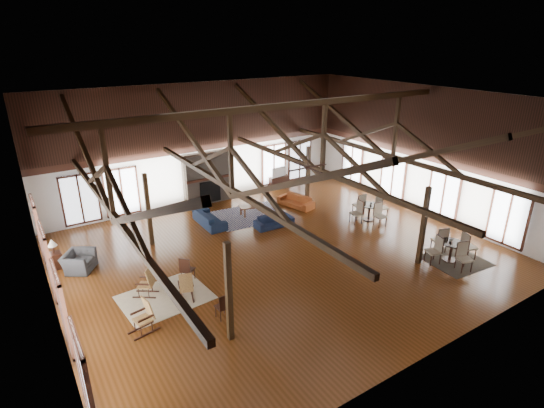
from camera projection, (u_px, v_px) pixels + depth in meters
floor at (279, 253)px, 16.82m from camera, size 16.00×16.00×0.00m
ceiling at (281, 99)px, 14.61m from camera, size 16.00×14.00×0.02m
wall_back at (202, 144)px, 21.19m from camera, size 16.00×0.02×6.00m
wall_front at (441, 259)px, 10.24m from camera, size 16.00×0.02×6.00m
wall_left at (39, 231)px, 11.69m from camera, size 0.02×14.00×6.00m
wall_right at (423, 152)px, 19.74m from camera, size 0.02×14.00×6.00m
roof_truss at (280, 154)px, 15.33m from camera, size 15.60×14.07×3.14m
post_grid at (280, 218)px, 16.26m from camera, size 8.16×7.16×3.05m
fireplace at (207, 178)px, 21.56m from camera, size 2.50×0.69×2.60m
ceiling_fan at (308, 167)px, 14.91m from camera, size 1.60×1.60×0.75m
sofa_navy_front at (274, 221)px, 19.09m from camera, size 1.81×0.77×0.52m
sofa_navy_left at (210, 218)px, 19.24m from camera, size 2.10×0.82×0.61m
sofa_orange at (296, 201)px, 21.37m from camera, size 2.02×1.19×0.55m
coffee_table at (252, 206)px, 20.34m from camera, size 1.29×0.83×0.46m
vase at (252, 203)px, 20.28m from camera, size 0.26×0.26×0.21m
armchair at (79, 261)px, 15.48m from camera, size 1.38×1.42×0.70m
side_table_lamp at (55, 257)px, 15.58m from camera, size 0.46×0.46×1.18m
rocking_chair_a at (147, 283)px, 13.91m from camera, size 0.87×0.78×1.00m
rocking_chair_b at (186, 287)px, 13.70m from camera, size 0.59×0.84×0.98m
rocking_chair_c at (145, 316)px, 12.23m from camera, size 0.89×0.59×1.06m
side_chair_a at (186, 268)px, 14.62m from camera, size 0.58×0.58×0.97m
side_chair_b at (223, 305)px, 12.70m from camera, size 0.40×0.40×0.88m
cafe_table_near at (451, 248)px, 16.07m from camera, size 2.08×2.08×1.07m
cafe_table_far at (369, 209)px, 19.66m from camera, size 2.04×2.04×1.05m
cup_near at (451, 241)px, 16.01m from camera, size 0.16×0.16×0.10m
cup_far at (371, 204)px, 19.53m from camera, size 0.13×0.13×0.10m
tv_console at (279, 181)px, 24.22m from camera, size 1.18×0.44×0.59m
television at (278, 172)px, 23.98m from camera, size 0.99×0.25×0.57m
rug_tan at (165, 297)px, 13.95m from camera, size 2.94×2.40×0.01m
rug_navy at (250, 215)px, 20.36m from camera, size 3.57×2.81×0.01m
rug_dark at (455, 261)px, 16.24m from camera, size 2.29×2.12×0.01m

